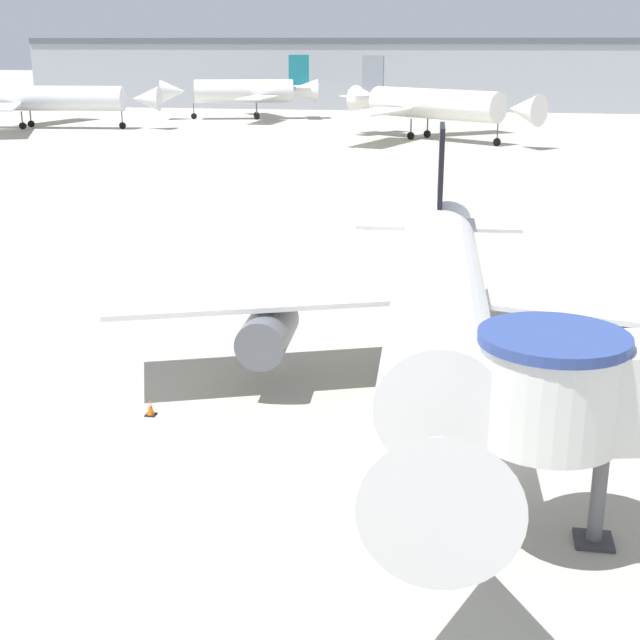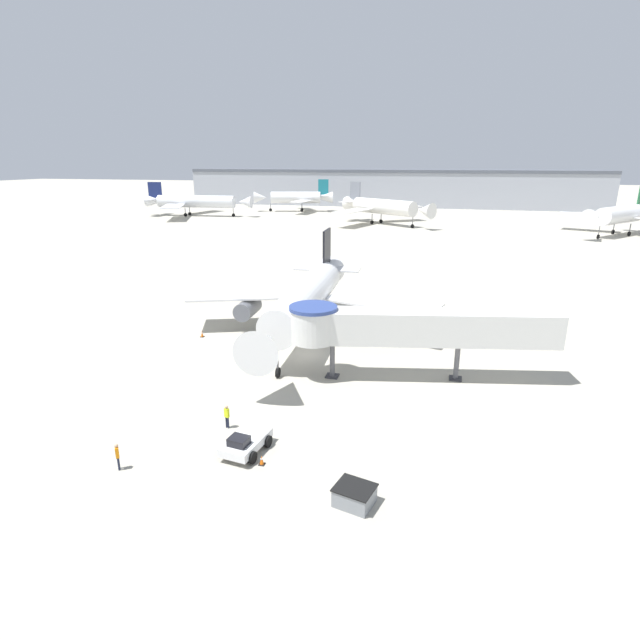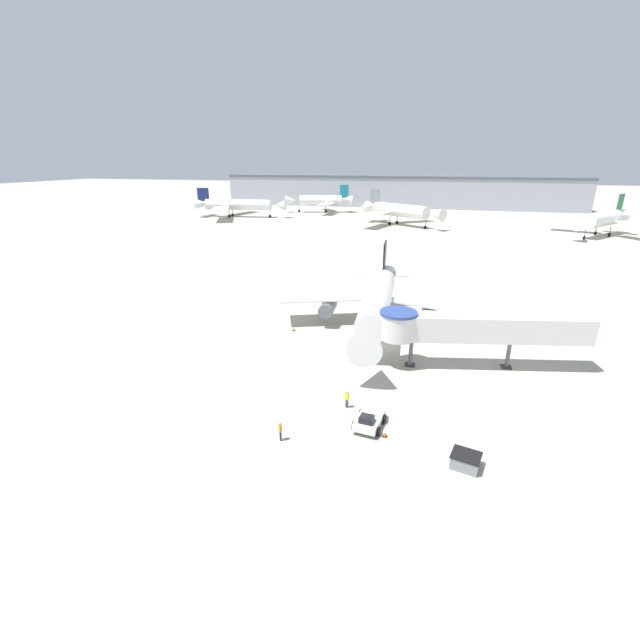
{
  "view_description": "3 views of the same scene",
  "coord_description": "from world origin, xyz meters",
  "views": [
    {
      "loc": [
        -0.26,
        -28.32,
        13.91
      ],
      "look_at": [
        -5.95,
        3.97,
        3.62
      ],
      "focal_mm": 50.0,
      "sensor_mm": 36.0,
      "label": 1
    },
    {
      "loc": [
        12.75,
        -43.67,
        18.1
      ],
      "look_at": [
        1.88,
        -2.11,
        4.32
      ],
      "focal_mm": 28.0,
      "sensor_mm": 36.0,
      "label": 2
    },
    {
      "loc": [
        4.81,
        -49.12,
        21.82
      ],
      "look_at": [
        -7.4,
        -2.59,
        3.69
      ],
      "focal_mm": 24.0,
      "sensor_mm": 36.0,
      "label": 3
    }
  ],
  "objects": [
    {
      "name": "background_jet_green_tail",
      "position": [
        53.46,
        97.49,
        5.21
      ],
      "size": [
        27.62,
        26.17,
        11.95
      ],
      "rotation": [
        0.0,
        0.0,
        -0.69
      ],
      "color": "white",
      "rests_on": "ground_plane"
    },
    {
      "name": "background_jet_gray_tail",
      "position": [
        -7.39,
        105.71,
        5.15
      ],
      "size": [
        30.17,
        30.21,
        11.82
      ],
      "rotation": [
        0.0,
        0.0,
        0.95
      ],
      "color": "white",
      "rests_on": "ground_plane"
    },
    {
      "name": "background_jet_navy_tail",
      "position": [
        -72.31,
        112.56,
        4.86
      ],
      "size": [
        37.35,
        39.18,
        11.11
      ],
      "rotation": [
        0.0,
        0.0,
        1.67
      ],
      "color": "silver",
      "rests_on": "ground_plane"
    },
    {
      "name": "jet_bridge",
      "position": [
        9.64,
        -3.3,
        4.73
      ],
      "size": [
        22.44,
        7.53,
        6.42
      ],
      "rotation": [
        0.0,
        0.0,
        0.21
      ],
      "color": "silver",
      "rests_on": "ground_plane"
    },
    {
      "name": "traffic_cone_port_wing",
      "position": [
        -12.3,
        1.98,
        0.32
      ],
      "size": [
        0.41,
        0.41,
        0.68
      ],
      "color": "black",
      "rests_on": "ground_plane"
    },
    {
      "name": "traffic_cone_apron_front",
      "position": [
        2.43,
        -18.6,
        0.3
      ],
      "size": [
        0.38,
        0.38,
        0.63
      ],
      "color": "black",
      "rests_on": "ground_plane"
    },
    {
      "name": "ground_plane",
      "position": [
        0.0,
        0.0,
        0.0
      ],
      "size": [
        800.0,
        800.0,
        0.0
      ],
      "primitive_type": "plane",
      "color": "#A8A393"
    },
    {
      "name": "ground_crew_wing_walker",
      "position": [
        -5.86,
        -21.29,
        1.02
      ],
      "size": [
        0.36,
        0.39,
        1.77
      ],
      "rotation": [
        0.0,
        0.0,
        2.2
      ],
      "color": "#1E2338",
      "rests_on": "ground_plane"
    },
    {
      "name": "pushback_tug_white",
      "position": [
        0.91,
        -17.54,
        0.7
      ],
      "size": [
        2.73,
        3.94,
        1.48
      ],
      "rotation": [
        0.0,
        0.0,
        -0.14
      ],
      "color": "silver",
      "rests_on": "ground_plane"
    },
    {
      "name": "service_container_gray",
      "position": [
        8.73,
        -20.82,
        0.55
      ],
      "size": [
        2.49,
        2.28,
        1.1
      ],
      "rotation": [
        0.0,
        0.0,
        -0.25
      ],
      "color": "gray",
      "rests_on": "ground_plane"
    },
    {
      "name": "ground_crew_marshaller",
      "position": [
        -1.54,
        -14.99,
        1.01
      ],
      "size": [
        0.38,
        0.3,
        1.75
      ],
      "rotation": [
        0.0,
        0.0,
        2.8
      ],
      "color": "#1E2338",
      "rests_on": "ground_plane"
    },
    {
      "name": "background_jet_teal_tail",
      "position": [
        -43.27,
        136.86,
        5.03
      ],
      "size": [
        29.09,
        27.27,
        11.5
      ],
      "rotation": [
        0.0,
        0.0,
        -1.31
      ],
      "color": "white",
      "rests_on": "ground_plane"
    },
    {
      "name": "main_airplane",
      "position": [
        -1.49,
        5.28,
        4.23
      ],
      "size": [
        28.69,
        30.91,
        10.0
      ],
      "rotation": [
        0.0,
        0.0,
        0.05
      ],
      "color": "white",
      "rests_on": "ground_plane"
    },
    {
      "name": "terminal_building",
      "position": [
        -14.25,
        175.0,
        7.28
      ],
      "size": [
        167.77,
        28.3,
        14.54
      ],
      "color": "#999EA8",
      "rests_on": "ground_plane"
    }
  ]
}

